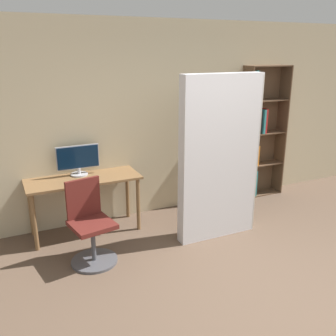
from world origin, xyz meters
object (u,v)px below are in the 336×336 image
at_px(office_chair, 90,229).
at_px(bookshelf, 257,134).
at_px(monitor, 78,159).
at_px(mattress_near, 220,159).

bearing_deg(office_chair, bookshelf, 16.78).
height_order(monitor, bookshelf, bookshelf).
distance_m(office_chair, bookshelf, 3.13).
distance_m(bookshelf, mattress_near, 1.62).
xyz_separation_m(office_chair, mattress_near, (1.62, -0.07, 0.64)).
bearing_deg(monitor, bookshelf, 0.45).
xyz_separation_m(bookshelf, mattress_near, (-1.31, -0.96, 0.00)).
bearing_deg(mattress_near, monitor, 148.59).
distance_m(monitor, office_chair, 1.04).
xyz_separation_m(monitor, mattress_near, (1.53, -0.94, 0.06)).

